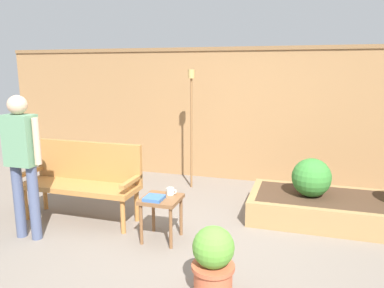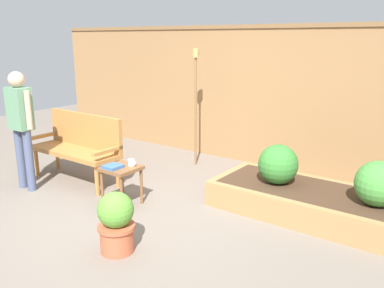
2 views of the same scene
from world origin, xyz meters
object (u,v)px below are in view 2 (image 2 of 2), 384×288
Objects in this scene: garden_bench at (79,142)px; side_table at (121,173)px; book_on_table at (113,167)px; person_by_bench at (21,121)px; cup_on_table at (131,162)px; potted_boxwood at (116,221)px; tiki_torch at (196,88)px; shrub_far_corner at (378,184)px; shrub_near_bench at (278,164)px.

garden_bench reaches higher than side_table.
book_on_table is 0.13× the size of person_by_bench.
potted_boxwood reaches higher than cup_on_table.
tiki_torch is (-0.99, 2.64, 0.92)m from potted_boxwood.
cup_on_table is 0.23m from book_on_table.
shrub_far_corner reaches higher than potted_boxwood.
cup_on_table is at bearing 18.39° from person_by_bench.
potted_boxwood is (0.71, -0.93, -0.21)m from cup_on_table.
garden_bench is 3.00× the size of side_table.
book_on_table is at bearing -157.09° from shrub_far_corner.
cup_on_table is 0.06× the size of tiki_torch.
garden_bench is at bearing -164.31° from shrub_near_bench.
garden_bench reaches higher than potted_boxwood.
garden_bench is at bearing 149.75° from potted_boxwood.
garden_bench is 3.84m from shrub_far_corner.
cup_on_table is at bearing -147.64° from shrub_near_bench.
shrub_far_corner is 0.30× the size of person_by_bench.
book_on_table reaches higher than side_table.
garden_bench is 1.15m from book_on_table.
potted_boxwood is 2.64m from shrub_far_corner.
side_table is at bearing -119.64° from cup_on_table.
side_table is 0.14m from book_on_table.
cup_on_table is 1.87m from tiki_torch.
tiki_torch reaches higher than person_by_bench.
cup_on_table reaches higher than book_on_table.
book_on_table is 0.11× the size of tiki_torch.
shrub_far_corner is 0.26× the size of tiki_torch.
book_on_table is 0.42× the size of shrub_far_corner.
shrub_far_corner is at bearing 19.95° from cup_on_table.
tiki_torch is 1.16× the size of person_by_bench.
cup_on_table is 0.58× the size of book_on_table.
book_on_table is (-0.11, -0.20, -0.02)m from cup_on_table.
garden_bench is 0.80× the size of tiki_torch.
shrub_near_bench is at bearing 32.36° from cup_on_table.
potted_boxwood is at bearing -135.01° from shrub_far_corner.
garden_bench is at bearing -120.82° from tiki_torch.
shrub_near_bench reaches higher than side_table.
garden_bench is 2.22m from potted_boxwood.
tiki_torch reaches higher than potted_boxwood.
shrub_near_bench is at bearing -23.89° from tiki_torch.
book_on_table is 0.33× the size of potted_boxwood.
potted_boxwood is (0.82, -0.73, -0.19)m from book_on_table.
side_table is at bearing 133.37° from potted_boxwood.
shrub_far_corner is (2.67, 1.13, 0.04)m from book_on_table.
person_by_bench is at bearing -118.43° from tiki_torch.
shrub_near_bench is 2.04m from tiki_torch.
potted_boxwood is 2.02m from shrub_near_bench.
shrub_far_corner reaches higher than shrub_near_bench.
garden_bench reaches higher than book_on_table.
cup_on_table is 0.19× the size of potted_boxwood.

